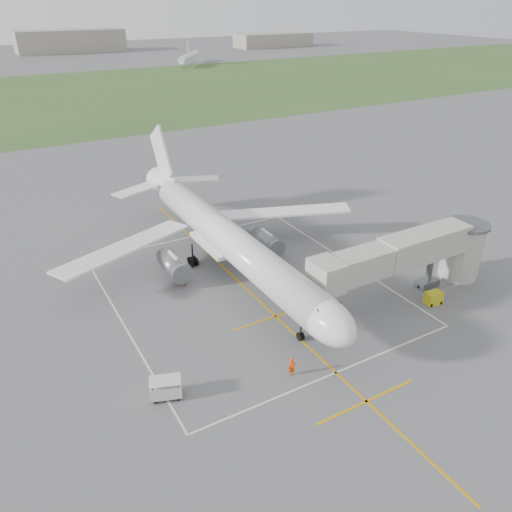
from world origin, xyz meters
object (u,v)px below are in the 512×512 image
baggage_cart (166,388)px  airliner (227,239)px  ramp_worker_nose (292,367)px  jet_bridge (418,254)px  ramp_worker_wing (181,277)px  gpu_unit (433,298)px

baggage_cart → airliner: bearing=69.0°
ramp_worker_nose → jet_bridge: bearing=26.0°
airliner → ramp_worker_wing: size_ratio=24.04×
gpu_unit → ramp_worker_nose: bearing=-166.1°
airliner → baggage_cart: bearing=-130.7°
gpu_unit → ramp_worker_nose: size_ratio=1.06×
gpu_unit → baggage_cart: size_ratio=0.66×
baggage_cart → ramp_worker_nose: bearing=4.1°
baggage_cart → ramp_worker_wing: size_ratio=1.50×
jet_bridge → gpu_unit: 4.94m
jet_bridge → ramp_worker_wing: bearing=146.6°
airliner → jet_bridge: 21.22m
gpu_unit → ramp_worker_wing: (-21.89, 17.03, 0.31)m
jet_bridge → baggage_cart: size_ratio=8.00×
airliner → gpu_unit: (15.95, -17.02, -3.73)m
baggage_cart → ramp_worker_wing: 18.02m
airliner → ramp_worker_wing: 6.86m
gpu_unit → baggage_cart: bearing=-173.7°
gpu_unit → ramp_worker_wing: bearing=150.0°
baggage_cart → jet_bridge: bearing=23.4°
airliner → gpu_unit: size_ratio=24.30×
airliner → jet_bridge: airliner is taller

